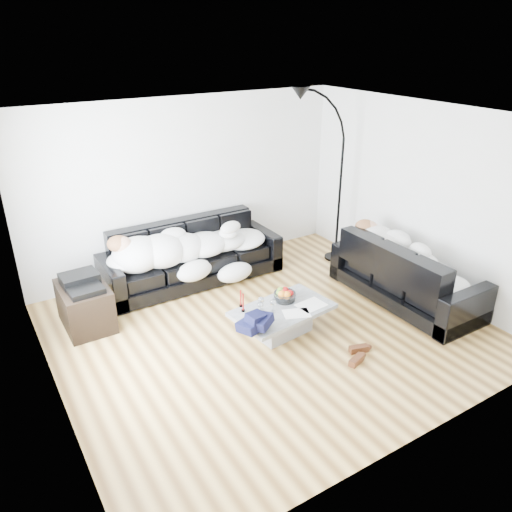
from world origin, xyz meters
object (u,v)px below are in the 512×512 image
sofa_right (407,271)px  sleeper_right (409,257)px  sofa_back (192,254)px  wine_glass_b (260,308)px  floor_lamp (340,187)px  fruit_bowl (285,294)px  wine_glass_c (273,306)px  candle_left (243,303)px  coffee_table (282,321)px  shoes (358,354)px  stereo (81,282)px  wine_glass_a (261,304)px  sleeper_back (193,241)px  av_cabinet (85,306)px  candle_right (241,299)px

sofa_right → sleeper_right: 0.21m
sofa_back → sofa_right: (2.24, -2.07, 0.00)m
sofa_back → wine_glass_b: size_ratio=15.48×
floor_lamp → fruit_bowl: bearing=-143.3°
wine_glass_c → candle_left: 0.36m
sofa_right → coffee_table: size_ratio=1.76×
sofa_right → wine_glass_b: bearing=84.7°
fruit_bowl → candle_left: 0.58m
wine_glass_b → floor_lamp: floor_lamp is taller
shoes → stereo: 3.43m
sleeper_right → wine_glass_a: 2.20m
candle_left → shoes: candle_left is taller
sleeper_right → wine_glass_c: size_ratio=10.48×
sleeper_back → shoes: sleeper_back is taller
sofa_right → candle_left: (-2.37, 0.37, 0.04)m
sleeper_right → coffee_table: size_ratio=1.51×
sofa_right → wine_glass_c: size_ratio=12.23×
sofa_back → sleeper_back: 0.22m
coffee_table → wine_glass_c: 0.30m
av_cabinet → sofa_back: bearing=14.5°
candle_right → shoes: bearing=-54.0°
candle_left → floor_lamp: (2.44, 1.18, 0.73)m
sofa_right → fruit_bowl: (-1.79, 0.34, 0.01)m
sofa_back → stereo: bearing=-165.4°
fruit_bowl → av_cabinet: (-2.14, 1.30, -0.16)m
wine_glass_b → floor_lamp: 2.78m
sleeper_back → fruit_bowl: 1.76m
sofa_back → fruit_bowl: sofa_back is taller
sleeper_right → stereo: 4.25m
wine_glass_c → shoes: size_ratio=0.45×
av_cabinet → stereo: bearing=0.0°
wine_glass_a → candle_right: size_ratio=0.82×
wine_glass_b → candle_right: 0.30m
candle_left → fruit_bowl: bearing=-3.4°
wine_glass_a → av_cabinet: size_ratio=0.22×
sofa_right → floor_lamp: bearing=-2.8°
floor_lamp → av_cabinet: bearing=-177.6°
sleeper_right → wine_glass_b: sleeper_right is taller
shoes → av_cabinet: av_cabinet is taller
floor_lamp → wine_glass_c: bearing=-143.6°
sleeper_right → wine_glass_b: bearing=84.7°
wine_glass_a → shoes: size_ratio=0.47×
sofa_right → sleeper_back: sleeper_back is taller
sofa_right → av_cabinet: 4.26m
sleeper_back → candle_left: sleeper_back is taller
fruit_bowl → wine_glass_a: 0.39m
wine_glass_b → candle_right: bearing=110.3°
sleeper_back → candle_right: (-0.09, -1.54, -0.18)m
sofa_back → wine_glass_b: sofa_back is taller
fruit_bowl → shoes: size_ratio=0.70×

